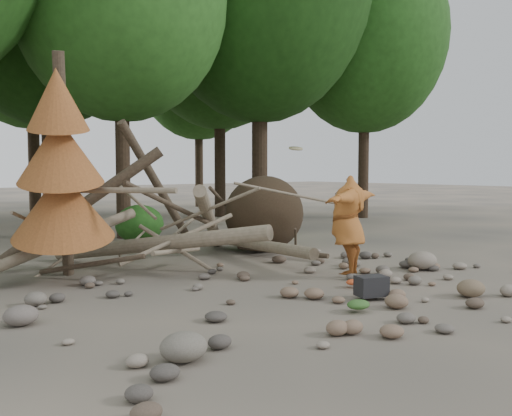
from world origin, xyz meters
TOP-DOWN VIEW (x-y plane):
  - ground at (0.00, 0.00)m, footprint 120.00×120.00m
  - deadfall_pile at (2.02, 4.24)m, footprint 8.55×5.24m
  - dead_conifer at (-3.12, 3.37)m, footprint 2.06×2.16m
  - bush_mid at (0.80, 7.80)m, footprint 1.40×1.40m
  - bush_right at (5.00, 7.00)m, footprint 2.00×2.00m
  - frisbee_thrower at (1.48, 0.41)m, footprint 2.87×1.49m
  - backpack at (0.39, -1.07)m, footprint 0.58×0.48m
  - cloth_green at (-0.44, -1.50)m, footprint 0.38×0.32m
  - cloth_orange at (0.87, -0.27)m, footprint 0.29×0.24m
  - boulder_front_left at (-3.65, -1.69)m, footprint 0.56×0.50m
  - boulder_front_right at (1.84, -2.02)m, footprint 0.50×0.45m
  - boulder_mid_right at (3.44, 0.03)m, footprint 0.66×0.59m
  - boulder_mid_left at (-4.61, 0.99)m, footprint 0.48×0.43m

SIDE VIEW (x-z plane):
  - ground at x=0.00m, z-range 0.00..0.00m
  - cloth_orange at x=0.87m, z-range 0.00..0.10m
  - cloth_green at x=-0.44m, z-range 0.00..0.14m
  - boulder_mid_left at x=-4.61m, z-range 0.00..0.29m
  - boulder_front_right at x=1.84m, z-range 0.00..0.30m
  - backpack at x=0.39m, z-range 0.00..0.33m
  - boulder_front_left at x=-3.65m, z-range 0.00..0.33m
  - boulder_mid_right at x=3.44m, z-range 0.00..0.39m
  - bush_mid at x=0.80m, z-range 0.00..1.12m
  - bush_right at x=5.00m, z-range 0.00..1.60m
  - deadfall_pile at x=2.02m, z-range -0.70..2.60m
  - frisbee_thrower at x=1.48m, z-range -0.19..2.31m
  - dead_conifer at x=-3.12m, z-range -0.06..4.29m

